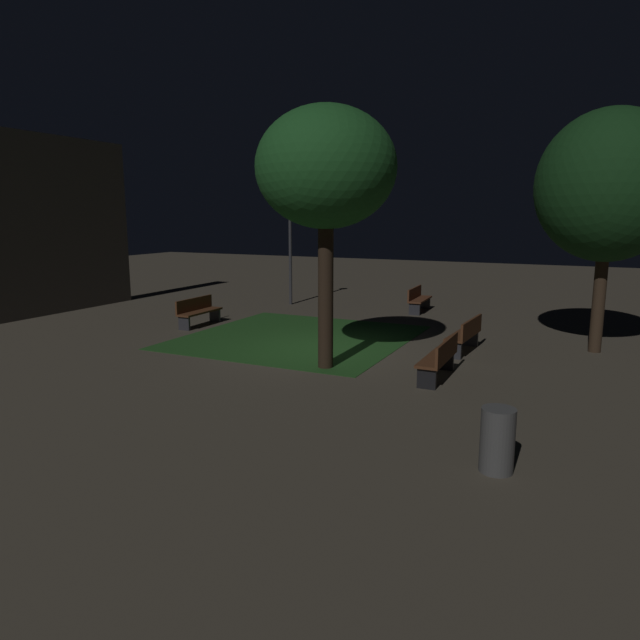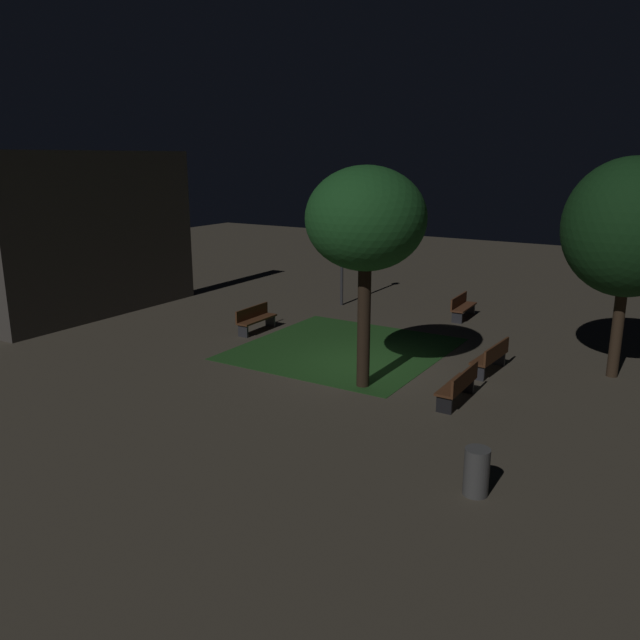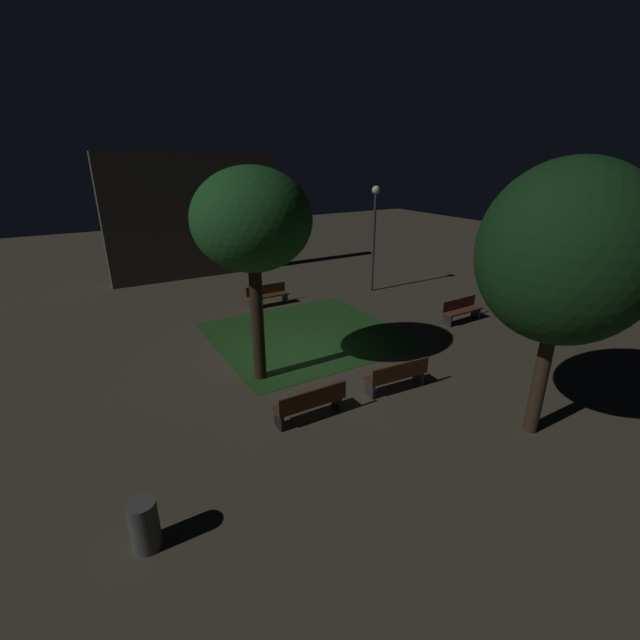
% 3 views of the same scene
% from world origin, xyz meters
% --- Properties ---
extents(ground_plane, '(60.00, 60.00, 0.00)m').
position_xyz_m(ground_plane, '(0.00, 0.00, 0.00)').
color(ground_plane, '#4C4438').
extents(grass_lawn, '(6.32, 6.10, 0.01)m').
position_xyz_m(grass_lawn, '(1.12, 1.13, 0.01)').
color(grass_lawn, '#23511E').
rests_on(grass_lawn, ground).
extents(bench_by_lamp, '(1.80, 0.49, 0.88)m').
position_xyz_m(bench_by_lamp, '(-1.34, -3.58, 0.48)').
color(bench_by_lamp, '#512D19').
rests_on(bench_by_lamp, ground).
extents(bench_front_right, '(1.83, 0.60, 0.88)m').
position_xyz_m(bench_front_right, '(1.33, -3.58, 0.48)').
color(bench_front_right, '#512D19').
rests_on(bench_front_right, ground).
extents(bench_back_row, '(1.82, 0.54, 0.88)m').
position_xyz_m(bench_back_row, '(6.92, -0.74, 0.48)').
color(bench_back_row, brown).
rests_on(bench_back_row, ground).
extents(bench_path_side, '(1.81, 0.51, 0.88)m').
position_xyz_m(bench_path_side, '(1.31, 4.81, 0.48)').
color(bench_path_side, '#512D19').
rests_on(bench_path_side, ground).
extents(tree_back_left, '(3.48, 3.48, 6.01)m').
position_xyz_m(tree_back_left, '(2.85, -6.56, 4.14)').
color(tree_back_left, '#38281C').
rests_on(tree_back_left, ground).
extents(tree_tall_center, '(3.08, 3.08, 5.79)m').
position_xyz_m(tree_tall_center, '(-1.52, -0.97, 4.42)').
color(tree_tall_center, '#2D2116').
rests_on(tree_tall_center, ground).
extents(lamp_post_plaza_east, '(0.36, 0.36, 4.77)m').
position_xyz_m(lamp_post_plaza_east, '(6.44, 4.25, 3.22)').
color(lamp_post_plaza_east, '#333338').
rests_on(lamp_post_plaza_east, ground).
extents(trash_bin, '(0.47, 0.47, 0.90)m').
position_xyz_m(trash_bin, '(-5.41, -5.36, 0.45)').
color(trash_bin, '#4C4C4C').
rests_on(trash_bin, ground).
extents(building_wall_backdrop, '(8.68, 0.80, 6.19)m').
position_xyz_m(building_wall_backdrop, '(0.23, 11.13, 3.10)').
color(building_wall_backdrop, '#4C4742').
rests_on(building_wall_backdrop, ground).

